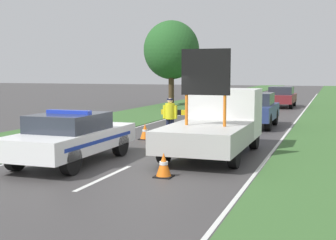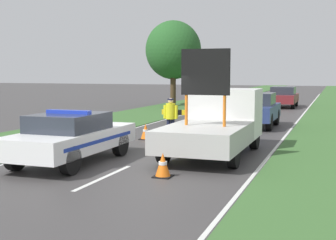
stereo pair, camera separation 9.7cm
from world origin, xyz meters
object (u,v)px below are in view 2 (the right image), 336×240
at_px(police_car, 71,136).
at_px(queued_car_wagon_maroon, 283,97).
at_px(road_barrier, 192,115).
at_px(pedestrian_civilian, 195,115).
at_px(traffic_cone_near_police, 191,128).
at_px(traffic_cone_behind_barrier, 163,165).
at_px(roadside_tree_near_left, 173,50).
at_px(queued_car_van_white, 217,101).
at_px(traffic_cone_near_truck, 146,132).
at_px(roadside_tree_near_right, 173,47).
at_px(work_truck, 217,123).
at_px(traffic_cone_centre_front, 116,138).
at_px(queued_car_hatch_blue, 257,109).
at_px(police_officer, 171,115).

bearing_deg(police_car, queued_car_wagon_maroon, 82.66).
bearing_deg(road_barrier, pedestrian_civilian, -65.19).
relative_size(police_car, traffic_cone_near_police, 9.19).
relative_size(traffic_cone_behind_barrier, roadside_tree_near_left, 0.09).
bearing_deg(queued_car_van_white, traffic_cone_behind_barrier, 99.79).
height_order(traffic_cone_near_truck, roadside_tree_near_right, roadside_tree_near_right).
relative_size(traffic_cone_near_police, queued_car_van_white, 0.12).
height_order(police_car, traffic_cone_near_truck, police_car).
relative_size(road_barrier, pedestrian_civilian, 1.54).
xyz_separation_m(work_truck, traffic_cone_near_truck, (-3.34, 2.08, -0.69)).
bearing_deg(queued_car_van_white, traffic_cone_near_police, 97.76).
height_order(queued_car_van_white, queued_car_wagon_maroon, queued_car_van_white).
height_order(traffic_cone_centre_front, queued_car_wagon_maroon, queued_car_wagon_maroon).
relative_size(traffic_cone_near_police, traffic_cone_centre_front, 1.06).
relative_size(queued_car_wagon_maroon, roadside_tree_near_left, 0.70).
bearing_deg(roadside_tree_near_right, roadside_tree_near_left, 104.94).
relative_size(police_car, road_barrier, 1.88).
xyz_separation_m(road_barrier, queued_car_hatch_blue, (1.81, 4.52, -0.06)).
relative_size(road_barrier, queued_car_hatch_blue, 0.63).
bearing_deg(police_car, work_truck, 40.63).
xyz_separation_m(road_barrier, traffic_cone_near_police, (-0.43, 1.25, -0.65)).
bearing_deg(traffic_cone_behind_barrier, queued_car_hatch_blue, 87.61).
bearing_deg(traffic_cone_behind_barrier, traffic_cone_near_police, 102.22).
bearing_deg(traffic_cone_near_truck, pedestrian_civilian, 11.46).
distance_m(police_car, queued_car_hatch_blue, 11.17).
height_order(road_barrier, traffic_cone_behind_barrier, road_barrier).
relative_size(traffic_cone_near_police, queued_car_wagon_maroon, 0.11).
height_order(traffic_cone_near_truck, queued_car_hatch_blue, queued_car_hatch_blue).
bearing_deg(pedestrian_civilian, queued_car_wagon_maroon, 90.31).
distance_m(police_officer, roadside_tree_near_right, 18.16).
xyz_separation_m(work_truck, pedestrian_civilian, (-1.44, 2.47, -0.02)).
bearing_deg(traffic_cone_near_police, queued_car_hatch_blue, 55.56).
distance_m(queued_car_hatch_blue, queued_car_van_white, 7.51).
bearing_deg(pedestrian_civilian, traffic_cone_near_police, 116.05).
xyz_separation_m(police_car, traffic_cone_centre_front, (-0.32, 3.52, -0.52)).
xyz_separation_m(queued_car_van_white, roadside_tree_near_left, (-4.81, 5.46, 3.48)).
bearing_deg(road_barrier, work_truck, -62.45).
relative_size(police_car, roadside_tree_near_left, 0.74).
bearing_deg(queued_car_wagon_maroon, road_barrier, 84.82).
xyz_separation_m(traffic_cone_behind_barrier, roadside_tree_near_left, (-7.92, 23.47, 3.97)).
relative_size(police_car, queued_car_hatch_blue, 1.18).
distance_m(traffic_cone_behind_barrier, roadside_tree_near_left, 25.09).
distance_m(road_barrier, pedestrian_civilian, 0.70).
bearing_deg(traffic_cone_behind_barrier, road_barrier, 100.95).
bearing_deg(roadside_tree_near_left, pedestrian_civilian, -68.13).
xyz_separation_m(pedestrian_civilian, roadside_tree_near_left, (-6.90, 17.19, 3.30)).
bearing_deg(work_truck, roadside_tree_near_left, -64.35).
height_order(work_truck, traffic_cone_near_police, work_truck).
bearing_deg(roadside_tree_near_left, queued_car_wagon_maroon, 8.94).
relative_size(queued_car_hatch_blue, queued_car_wagon_maroon, 0.89).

